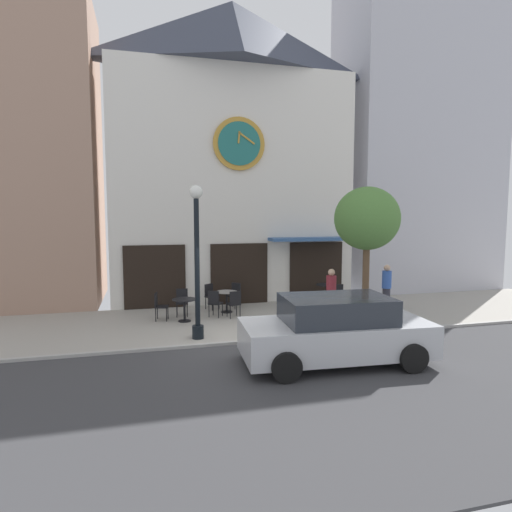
{
  "coord_description": "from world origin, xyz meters",
  "views": [
    {
      "loc": [
        -2.61,
        -10.81,
        3.43
      ],
      "look_at": [
        0.89,
        2.54,
        2.07
      ],
      "focal_mm": 30.22,
      "sensor_mm": 36.0,
      "label": 1
    }
  ],
  "objects_px": {
    "cafe_table_center_right": "(326,289)",
    "parked_car_silver": "(336,330)",
    "cafe_chair_right_end": "(234,302)",
    "street_lamp": "(197,262)",
    "cafe_table_center": "(184,305)",
    "cafe_chair_facing_street": "(235,293)",
    "street_tree": "(367,220)",
    "pedestrian_maroon": "(331,294)",
    "cafe_chair_left_end": "(215,301)",
    "cafe_table_leftmost": "(227,297)",
    "cafe_chair_by_entrance": "(159,304)",
    "cafe_chair_near_lamp": "(182,300)",
    "cafe_chair_corner": "(211,294)",
    "cafe_chair_mid_row": "(337,294)",
    "pedestrian_blue": "(386,288)"
  },
  "relations": [
    {
      "from": "pedestrian_maroon",
      "to": "cafe_chair_near_lamp",
      "type": "bearing_deg",
      "value": 157.94
    },
    {
      "from": "street_tree",
      "to": "cafe_table_center_right",
      "type": "height_order",
      "value": "street_tree"
    },
    {
      "from": "cafe_table_leftmost",
      "to": "cafe_chair_by_entrance",
      "type": "bearing_deg",
      "value": -166.0
    },
    {
      "from": "cafe_table_center_right",
      "to": "street_lamp",
      "type": "bearing_deg",
      "value": -147.77
    },
    {
      "from": "street_tree",
      "to": "cafe_table_leftmost",
      "type": "height_order",
      "value": "street_tree"
    },
    {
      "from": "cafe_table_leftmost",
      "to": "cafe_chair_right_end",
      "type": "relative_size",
      "value": 0.82
    },
    {
      "from": "cafe_table_center",
      "to": "cafe_chair_right_end",
      "type": "relative_size",
      "value": 0.85
    },
    {
      "from": "cafe_table_center_right",
      "to": "pedestrian_maroon",
      "type": "height_order",
      "value": "pedestrian_maroon"
    },
    {
      "from": "street_lamp",
      "to": "cafe_chair_right_end",
      "type": "relative_size",
      "value": 4.65
    },
    {
      "from": "cafe_chair_right_end",
      "to": "street_lamp",
      "type": "bearing_deg",
      "value": -125.37
    },
    {
      "from": "cafe_table_center",
      "to": "pedestrian_maroon",
      "type": "bearing_deg",
      "value": -12.75
    },
    {
      "from": "cafe_chair_mid_row",
      "to": "cafe_chair_left_end",
      "type": "height_order",
      "value": "same"
    },
    {
      "from": "street_tree",
      "to": "pedestrian_maroon",
      "type": "height_order",
      "value": "street_tree"
    },
    {
      "from": "cafe_table_center_right",
      "to": "cafe_chair_near_lamp",
      "type": "bearing_deg",
      "value": -174.48
    },
    {
      "from": "cafe_table_center_right",
      "to": "cafe_chair_facing_street",
      "type": "bearing_deg",
      "value": 176.32
    },
    {
      "from": "cafe_chair_near_lamp",
      "to": "cafe_table_leftmost",
      "type": "bearing_deg",
      "value": 3.42
    },
    {
      "from": "cafe_chair_facing_street",
      "to": "pedestrian_maroon",
      "type": "bearing_deg",
      "value": -45.01
    },
    {
      "from": "cafe_table_center",
      "to": "cafe_chair_right_end",
      "type": "bearing_deg",
      "value": 2.09
    },
    {
      "from": "street_tree",
      "to": "pedestrian_maroon",
      "type": "bearing_deg",
      "value": 116.47
    },
    {
      "from": "street_tree",
      "to": "cafe_chair_left_end",
      "type": "height_order",
      "value": "street_tree"
    },
    {
      "from": "cafe_chair_mid_row",
      "to": "street_lamp",
      "type": "bearing_deg",
      "value": -154.89
    },
    {
      "from": "street_lamp",
      "to": "cafe_table_center",
      "type": "height_order",
      "value": "street_lamp"
    },
    {
      "from": "parked_car_silver",
      "to": "pedestrian_blue",
      "type": "bearing_deg",
      "value": 47.44
    },
    {
      "from": "cafe_table_leftmost",
      "to": "pedestrian_maroon",
      "type": "relative_size",
      "value": 0.44
    },
    {
      "from": "cafe_chair_corner",
      "to": "cafe_chair_right_end",
      "type": "xyz_separation_m",
      "value": [
        0.54,
        -1.55,
        0.0
      ]
    },
    {
      "from": "cafe_table_center_right",
      "to": "parked_car_silver",
      "type": "bearing_deg",
      "value": -112.06
    },
    {
      "from": "cafe_table_center",
      "to": "cafe_chair_near_lamp",
      "type": "bearing_deg",
      "value": 90.34
    },
    {
      "from": "street_tree",
      "to": "cafe_chair_facing_street",
      "type": "xyz_separation_m",
      "value": [
        -3.19,
        3.77,
        -2.73
      ]
    },
    {
      "from": "street_tree",
      "to": "cafe_chair_mid_row",
      "type": "xyz_separation_m",
      "value": [
        0.37,
        2.71,
        -2.73
      ]
    },
    {
      "from": "street_lamp",
      "to": "cafe_chair_left_end",
      "type": "relative_size",
      "value": 4.65
    },
    {
      "from": "cafe_table_leftmost",
      "to": "cafe_chair_corner",
      "type": "distance_m",
      "value": 0.83
    },
    {
      "from": "street_lamp",
      "to": "cafe_chair_near_lamp",
      "type": "height_order",
      "value": "street_lamp"
    },
    {
      "from": "street_lamp",
      "to": "cafe_chair_facing_street",
      "type": "xyz_separation_m",
      "value": [
        1.79,
        3.57,
        -1.6
      ]
    },
    {
      "from": "cafe_table_center",
      "to": "cafe_chair_facing_street",
      "type": "distance_m",
      "value": 2.52
    },
    {
      "from": "cafe_table_center_right",
      "to": "cafe_chair_facing_street",
      "type": "relative_size",
      "value": 0.85
    },
    {
      "from": "cafe_chair_facing_street",
      "to": "cafe_chair_mid_row",
      "type": "bearing_deg",
      "value": -16.62
    },
    {
      "from": "cafe_table_leftmost",
      "to": "cafe_chair_left_end",
      "type": "bearing_deg",
      "value": -130.57
    },
    {
      "from": "street_tree",
      "to": "cafe_chair_near_lamp",
      "type": "distance_m",
      "value": 6.57
    },
    {
      "from": "cafe_table_leftmost",
      "to": "pedestrian_maroon",
      "type": "bearing_deg",
      "value": -32.7
    },
    {
      "from": "cafe_chair_near_lamp",
      "to": "cafe_chair_right_end",
      "type": "distance_m",
      "value": 1.81
    },
    {
      "from": "cafe_chair_mid_row",
      "to": "pedestrian_maroon",
      "type": "xyz_separation_m",
      "value": [
        -0.94,
        -1.55,
        0.33
      ]
    },
    {
      "from": "street_tree",
      "to": "cafe_chair_left_end",
      "type": "distance_m",
      "value": 5.55
    },
    {
      "from": "pedestrian_blue",
      "to": "cafe_chair_corner",
      "type": "bearing_deg",
      "value": 160.24
    },
    {
      "from": "parked_car_silver",
      "to": "cafe_chair_mid_row",
      "type": "bearing_deg",
      "value": 64.43
    },
    {
      "from": "cafe_chair_left_end",
      "to": "cafe_table_leftmost",
      "type": "bearing_deg",
      "value": 49.43
    },
    {
      "from": "cafe_table_leftmost",
      "to": "cafe_table_center",
      "type": "bearing_deg",
      "value": -149.3
    },
    {
      "from": "cafe_table_center",
      "to": "cafe_chair_left_end",
      "type": "distance_m",
      "value": 1.07
    },
    {
      "from": "cafe_chair_left_end",
      "to": "cafe_chair_mid_row",
      "type": "bearing_deg",
      "value": 2.65
    },
    {
      "from": "street_lamp",
      "to": "pedestrian_blue",
      "type": "relative_size",
      "value": 2.51
    },
    {
      "from": "cafe_table_leftmost",
      "to": "cafe_chair_left_end",
      "type": "xyz_separation_m",
      "value": [
        -0.52,
        -0.61,
        -0.0
      ]
    }
  ]
}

